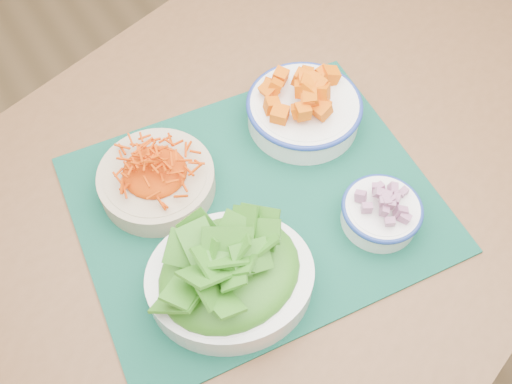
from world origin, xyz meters
TOP-DOWN VIEW (x-y plane):
  - ground at (0.00, 0.00)m, footprint 4.00×4.00m
  - table at (-0.34, 0.19)m, footprint 1.47×1.18m
  - placemat at (-0.43, 0.14)m, footprint 0.58×0.50m
  - carrot_bowl at (-0.55, 0.24)m, footprint 0.22×0.22m
  - squash_bowl at (-0.28, 0.24)m, footprint 0.22×0.22m
  - lettuce_bowl at (-0.54, 0.04)m, footprint 0.28×0.27m
  - onion_bowl at (-0.30, 0.02)m, footprint 0.14×0.14m

SIDE VIEW (x-z plane):
  - ground at x=0.00m, z-range 0.00..0.00m
  - table at x=-0.34m, z-range 0.28..1.03m
  - placemat at x=-0.43m, z-range 0.75..0.75m
  - onion_bowl at x=-0.30m, z-range 0.75..0.81m
  - carrot_bowl at x=-0.55m, z-range 0.75..0.82m
  - lettuce_bowl at x=-0.54m, z-range 0.75..0.85m
  - squash_bowl at x=-0.28m, z-range 0.75..0.85m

